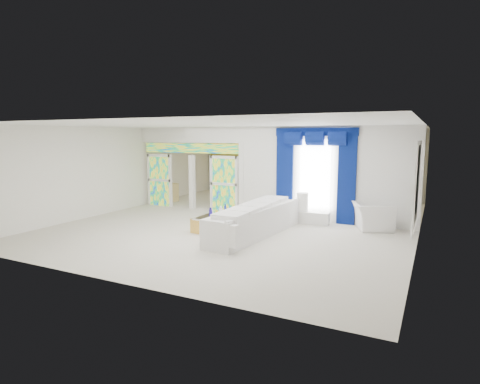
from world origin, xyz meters
The scene contains 22 objects.
floor centered at (0.00, 0.00, 0.00)m, with size 12.00×12.00×0.00m, color #B7AF9E.
dividing_wall centered at (2.15, 1.00, 1.50)m, with size 5.70×0.18×3.00m, color white.
dividing_header centered at (-2.85, 1.00, 2.73)m, with size 4.30×0.18×0.55m, color white.
stained_panel_left centered at (-4.28, 1.00, 1.00)m, with size 0.95×0.04×2.00m, color #994C3F.
stained_panel_right centered at (-1.42, 1.00, 1.00)m, with size 0.95×0.04×2.00m, color #994C3F.
stained_transom centered at (-2.85, 1.00, 2.25)m, with size 4.00×0.05×0.35m, color #994C3F.
window_pane centered at (1.90, 0.90, 1.45)m, with size 1.00×0.02×2.30m, color white.
blue_drape_left centered at (0.90, 0.87, 1.40)m, with size 0.55×0.10×2.80m, color #031341.
blue_drape_right centered at (2.90, 0.87, 1.40)m, with size 0.55×0.10×2.80m, color #031341.
blue_pelmet centered at (1.90, 0.87, 2.82)m, with size 2.60×0.12×0.25m, color #031341.
wall_mirror centered at (4.94, -1.00, 1.55)m, with size 0.04×2.70×1.90m, color white.
gold_curtains centered at (0.00, 5.90, 1.50)m, with size 9.70×0.12×2.90m, color #C08B2E.
white_sofa centered at (0.98, -1.63, 0.37)m, with size 0.83×3.88×0.74m, color silver.
coffee_table centered at (-0.37, -1.33, 0.20)m, with size 0.61×1.82×0.40m, color gold.
console_table centered at (1.93, 0.51, 0.18)m, with size 1.09×0.35×0.36m, color white.
table_lamp centered at (1.63, 0.51, 0.65)m, with size 0.36×0.36×0.58m, color white.
armchair centered at (3.72, 0.59, 0.39)m, with size 1.19×1.04×0.77m, color silver.
grand_piano centered at (-1.53, 3.08, 0.50)m, with size 1.51×1.97×1.00m, color black.
piano_bench centered at (-1.53, 1.48, 0.14)m, with size 0.81×0.32×0.27m, color black.
tv_console centered at (-4.52, 2.00, 0.37)m, with size 0.51×0.47×0.75m, color tan.
chandelier centered at (-2.30, 3.40, 2.65)m, with size 0.60×0.60×0.60m, color gold.
decanters centered at (-0.36, -1.41, 0.49)m, with size 0.20×1.09×0.24m.
Camera 1 is at (5.31, -11.30, 2.70)m, focal length 29.70 mm.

